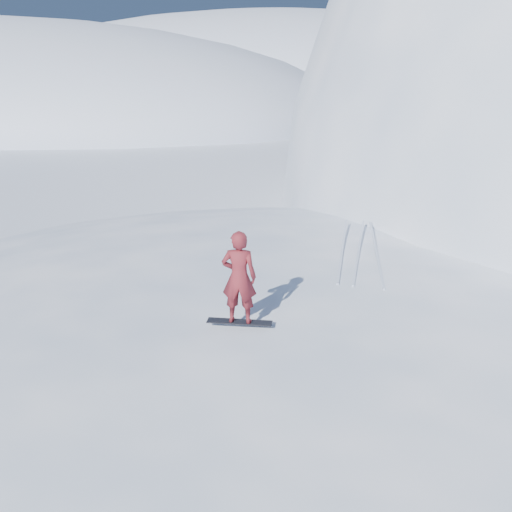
{
  "coord_description": "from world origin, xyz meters",
  "views": [
    {
      "loc": [
        1.79,
        -10.13,
        7.35
      ],
      "look_at": [
        -2.03,
        0.65,
        3.5
      ],
      "focal_mm": 40.0,
      "sensor_mm": 36.0,
      "label": 1
    }
  ],
  "objects": [
    {
      "name": "snowboard",
      "position": [
        -2.03,
        -0.35,
        2.41
      ],
      "size": [
        1.35,
        0.52,
        0.02
      ],
      "primitive_type": "cube",
      "rotation": [
        0.0,
        0.0,
        0.21
      ],
      "color": "black",
      "rests_on": "near_ridge"
    },
    {
      "name": "far_ridge_c",
      "position": [
        -40.0,
        110.0,
        0.0
      ],
      "size": [
        140.0,
        90.0,
        36.0
      ],
      "primitive_type": "ellipsoid",
      "color": "white",
      "rests_on": "ground"
    },
    {
      "name": "board_tracks",
      "position": [
        -0.59,
        5.35,
        2.42
      ],
      "size": [
        2.08,
        5.96,
        0.04
      ],
      "color": "silver",
      "rests_on": "ground"
    },
    {
      "name": "snowboarder",
      "position": [
        -2.03,
        -0.35,
        3.37
      ],
      "size": [
        0.77,
        0.59,
        1.9
      ],
      "primitive_type": "imported",
      "rotation": [
        0.0,
        0.0,
        3.35
      ],
      "color": "maroon",
      "rests_on": "snowboard"
    },
    {
      "name": "near_ridge",
      "position": [
        1.0,
        3.0,
        0.0
      ],
      "size": [
        36.0,
        28.0,
        4.8
      ],
      "primitive_type": "ellipsoid",
      "color": "white",
      "rests_on": "ground"
    },
    {
      "name": "wind_bumps",
      "position": [
        -0.56,
        2.12,
        0.0
      ],
      "size": [
        16.0,
        14.4,
        1.0
      ],
      "color": "white",
      "rests_on": "ground"
    },
    {
      "name": "ground",
      "position": [
        0.0,
        0.0,
        0.0
      ],
      "size": [
        400.0,
        400.0,
        0.0
      ],
      "primitive_type": "plane",
      "color": "white",
      "rests_on": "ground"
    }
  ]
}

